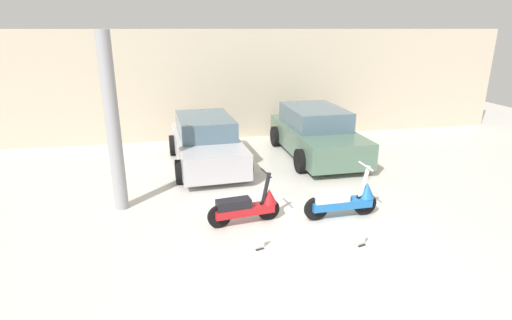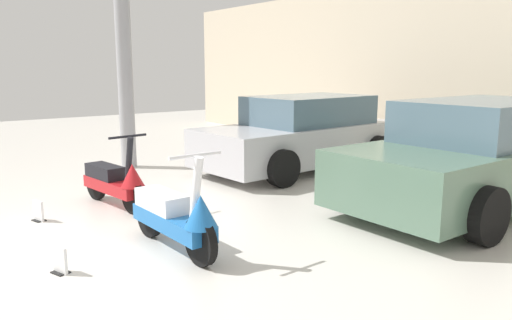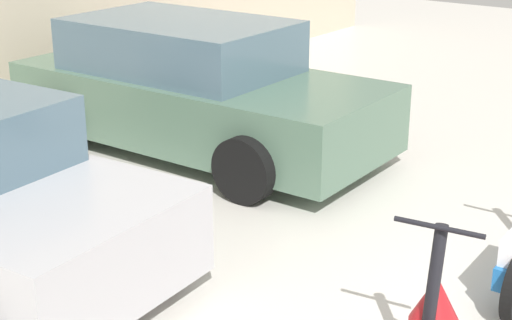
# 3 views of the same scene
# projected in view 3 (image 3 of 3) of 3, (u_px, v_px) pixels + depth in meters

# --- Properties ---
(car_rear_center) EXTENTS (2.14, 4.33, 1.46)m
(car_rear_center) POSITION_uv_depth(u_px,v_px,m) (194.00, 89.00, 8.78)
(car_rear_center) COLOR #51705B
(car_rear_center) RESTS_ON ground_plane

